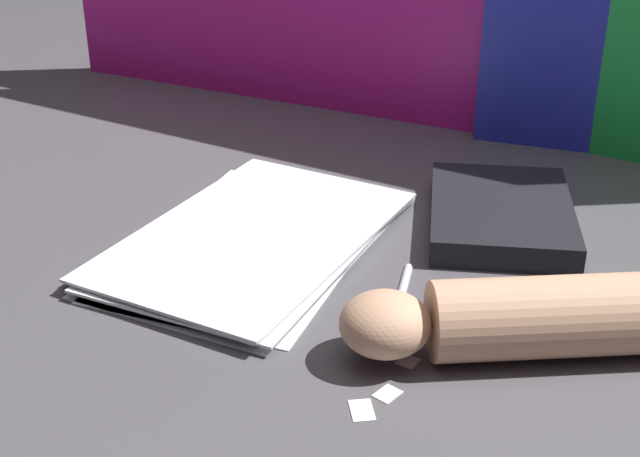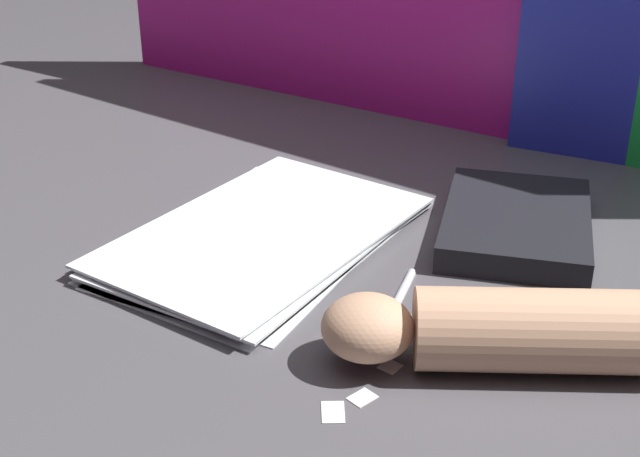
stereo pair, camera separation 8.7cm
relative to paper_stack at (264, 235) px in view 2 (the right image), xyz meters
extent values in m
plane|color=#4C494F|center=(0.09, 0.00, -0.01)|extent=(6.00, 6.00, 0.00)
cube|color=white|center=(0.00, 0.00, -0.01)|extent=(0.25, 0.37, 0.00)
cube|color=white|center=(0.00, 0.00, 0.00)|extent=(0.23, 0.35, 0.00)
cube|color=white|center=(0.00, 0.00, 0.00)|extent=(0.25, 0.37, 0.00)
cube|color=white|center=(0.00, 0.00, 0.00)|extent=(0.23, 0.35, 0.00)
cube|color=white|center=(0.00, 0.00, 0.00)|extent=(0.25, 0.36, 0.00)
cube|color=white|center=(0.00, 0.00, 0.01)|extent=(0.25, 0.36, 0.00)
cube|color=black|center=(0.23, 0.16, 0.01)|extent=(0.22, 0.25, 0.03)
sphere|color=silver|center=(0.19, -0.08, 0.00)|extent=(0.01, 0.01, 0.01)
cylinder|color=silver|center=(0.18, -0.03, 0.00)|extent=(0.03, 0.11, 0.01)
torus|color=black|center=(0.20, -0.11, 0.00)|extent=(0.05, 0.05, 0.01)
cylinder|color=silver|center=(0.22, -0.03, 0.00)|extent=(0.06, 0.10, 0.01)
torus|color=black|center=(0.18, -0.10, 0.00)|extent=(0.06, 0.06, 0.01)
cylinder|color=tan|center=(0.33, -0.07, 0.03)|extent=(0.22, 0.17, 0.07)
ellipsoid|color=tan|center=(0.21, -0.14, 0.03)|extent=(0.11, 0.11, 0.05)
cube|color=white|center=(0.22, -0.21, -0.01)|extent=(0.03, 0.03, 0.00)
cube|color=white|center=(0.23, -0.18, -0.01)|extent=(0.02, 0.03, 0.00)
cube|color=white|center=(0.10, -0.16, -0.01)|extent=(0.02, 0.02, 0.00)
cube|color=white|center=(0.23, -0.13, -0.01)|extent=(0.02, 0.02, 0.00)
camera|label=1|loc=(0.43, -0.74, 0.44)|focal=50.00mm
camera|label=2|loc=(0.51, -0.70, 0.44)|focal=50.00mm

